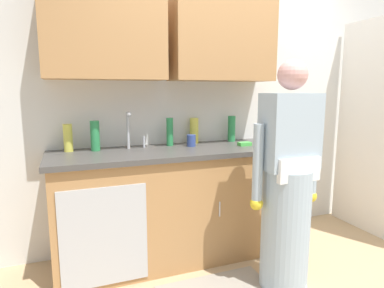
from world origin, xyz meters
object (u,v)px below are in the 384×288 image
object	(u,v)px
cup_by_sink	(191,141)
bottle_water_tall	(194,131)
person_at_sink	(287,195)
bottle_water_short	(95,136)
bottle_soap	(68,138)
sponge	(245,144)
bottle_cleaner_spray	(170,132)
bottle_dish_liquid	(232,129)
sink	(137,153)

from	to	relation	value
cup_by_sink	bottle_water_tall	bearing A→B (deg)	60.92
person_at_sink	bottle_water_short	xyz separation A→B (m)	(-1.22, 0.85, 0.37)
bottle_soap	sponge	distance (m)	1.47
bottle_water_tall	cup_by_sink	world-z (taller)	bottle_water_tall
bottle_cleaner_spray	bottle_dish_liquid	world-z (taller)	bottle_cleaner_spray
person_at_sink	bottle_cleaner_spray	distance (m)	1.12
sponge	sink	bearing A→B (deg)	176.53
bottle_water_short	cup_by_sink	distance (m)	0.80
bottle_cleaner_spray	sink	bearing A→B (deg)	-151.88
person_at_sink	cup_by_sink	distance (m)	0.94
bottle_water_short	cup_by_sink	bearing A→B (deg)	-5.26
person_at_sink	bottle_dish_liquid	size ratio (longest dim) A/B	6.74
sink	bottle_water_tall	xyz separation A→B (m)	(0.57, 0.23, 0.13)
bottle_soap	sponge	bearing A→B (deg)	-9.68
bottle_water_tall	bottle_cleaner_spray	bearing A→B (deg)	-168.25
sink	bottle_water_tall	distance (m)	0.63
bottle_water_short	bottle_cleaner_spray	bearing A→B (deg)	2.56
bottle_soap	bottle_dish_liquid	world-z (taller)	bottle_dish_liquid
bottle_dish_liquid	sink	bearing A→B (deg)	-168.09
sink	bottle_cleaner_spray	distance (m)	0.40
bottle_cleaner_spray	cup_by_sink	world-z (taller)	bottle_cleaner_spray
person_at_sink	bottle_water_tall	bearing A→B (deg)	110.06
bottle_water_tall	sponge	xyz separation A→B (m)	(0.37, -0.28, -0.10)
sink	bottle_water_tall	bearing A→B (deg)	21.53
bottle_water_tall	sponge	bearing A→B (deg)	-37.83
bottle_water_tall	person_at_sink	bearing A→B (deg)	-69.94
bottle_water_tall	bottle_water_short	size ratio (longest dim) A/B	0.96
sink	person_at_sink	distance (m)	1.18
cup_by_sink	person_at_sink	bearing A→B (deg)	-61.41
bottle_water_short	sponge	bearing A→B (deg)	-9.36
bottle_water_tall	bottle_soap	size ratio (longest dim) A/B	1.06
bottle_cleaner_spray	bottle_soap	bearing A→B (deg)	179.05
person_at_sink	cup_by_sink	bearing A→B (deg)	118.59
person_at_sink	sponge	world-z (taller)	person_at_sink
bottle_water_tall	bottle_water_short	bearing A→B (deg)	-174.82
bottle_water_tall	bottle_cleaner_spray	distance (m)	0.25
cup_by_sink	bottle_cleaner_spray	bearing A→B (deg)	148.03
person_at_sink	bottle_soap	world-z (taller)	person_at_sink
sink	bottle_cleaner_spray	world-z (taller)	sink
person_at_sink	bottle_soap	xyz separation A→B (m)	(-1.42, 0.89, 0.36)
person_at_sink	bottle_cleaner_spray	world-z (taller)	person_at_sink
bottle_water_short	sponge	distance (m)	1.26
sink	bottle_dish_liquid	distance (m)	0.97
bottle_soap	bottle_dish_liquid	size ratio (longest dim) A/B	0.90
bottle_cleaner_spray	bottle_water_short	world-z (taller)	bottle_cleaner_spray
person_at_sink	bottle_cleaner_spray	bearing A→B (deg)	123.67
sink	bottle_dish_liquid	bearing A→B (deg)	11.91
bottle_soap	bottle_cleaner_spray	world-z (taller)	bottle_cleaner_spray
sink	person_at_sink	size ratio (longest dim) A/B	0.31
bottle_dish_liquid	bottle_water_tall	bearing A→B (deg)	175.70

